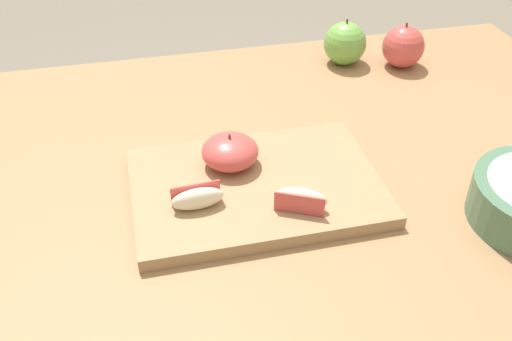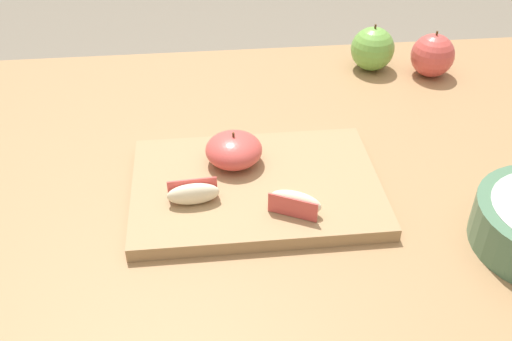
{
  "view_description": "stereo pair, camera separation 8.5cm",
  "coord_description": "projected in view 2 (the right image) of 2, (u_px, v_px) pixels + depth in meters",
  "views": [
    {
      "loc": [
        -0.18,
        -0.75,
        1.31
      ],
      "look_at": [
        -0.02,
        -0.08,
        0.8
      ],
      "focal_mm": 40.82,
      "sensor_mm": 36.0,
      "label": 1
    },
    {
      "loc": [
        -0.09,
        -0.76,
        1.31
      ],
      "look_at": [
        -0.02,
        -0.08,
        0.8
      ],
      "focal_mm": 40.82,
      "sensor_mm": 36.0,
      "label": 2
    }
  ],
  "objects": [
    {
      "name": "whole_apple_granny_green",
      "position": [
        373.0,
        49.0,
        1.18
      ],
      "size": [
        0.09,
        0.09,
        0.1
      ],
      "color": "#70AD47",
      "rests_on": "dining_table"
    },
    {
      "name": "apple_wedge_right",
      "position": [
        193.0,
        193.0,
        0.82
      ],
      "size": [
        0.08,
        0.03,
        0.03
      ],
      "color": "beige",
      "rests_on": "cutting_board"
    },
    {
      "name": "whole_apple_pink_lady",
      "position": [
        433.0,
        55.0,
        1.16
      ],
      "size": [
        0.09,
        0.09,
        0.09
      ],
      "color": "#D14C47",
      "rests_on": "dining_table"
    },
    {
      "name": "apple_wedge_near_knife",
      "position": [
        295.0,
        202.0,
        0.8
      ],
      "size": [
        0.08,
        0.06,
        0.03
      ],
      "color": "beige",
      "rests_on": "cutting_board"
    },
    {
      "name": "apple_half_skin_up",
      "position": [
        234.0,
        150.0,
        0.89
      ],
      "size": [
        0.09,
        0.09,
        0.05
      ],
      "color": "#D14C47",
      "rests_on": "cutting_board"
    },
    {
      "name": "cutting_board",
      "position": [
        256.0,
        187.0,
        0.87
      ],
      "size": [
        0.37,
        0.26,
        0.02
      ],
      "color": "#A37F56",
      "rests_on": "dining_table"
    },
    {
      "name": "dining_table",
      "position": [
        263.0,
        208.0,
        1.01
      ],
      "size": [
        1.35,
        0.83,
        0.76
      ],
      "color": "#9E754C",
      "rests_on": "ground_plane"
    }
  ]
}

